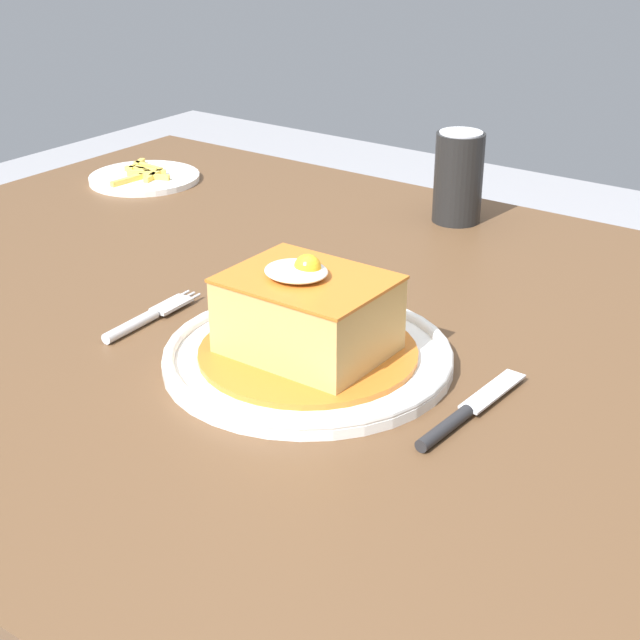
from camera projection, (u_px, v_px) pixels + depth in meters
name	position (u px, v px, depth m)	size (l,w,h in m)	color
dining_table	(326.00, 402.00, 1.06)	(1.39, 0.97, 0.73)	brown
main_plate	(308.00, 356.00, 0.94)	(0.28, 0.28, 0.02)	white
sandwich_meal	(308.00, 319.00, 0.92)	(0.21, 0.21, 0.10)	#C66B23
fork	(144.00, 319.00, 1.02)	(0.02, 0.14, 0.01)	silver
knife	(459.00, 417.00, 0.84)	(0.03, 0.17, 0.01)	#262628
soda_can	(458.00, 177.00, 1.30)	(0.07, 0.07, 0.12)	black
side_plate_fries	(144.00, 177.00, 1.49)	(0.17, 0.17, 0.02)	white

